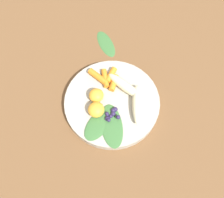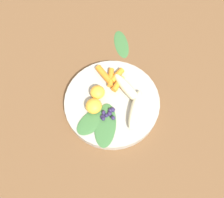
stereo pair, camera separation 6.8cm
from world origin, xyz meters
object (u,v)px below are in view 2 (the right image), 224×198
orange_segment_near (94,106)px  kale_leaf_stray (121,44)px  bowl (112,102)px  banana_peeled_left (128,89)px  banana_peeled_right (135,109)px

orange_segment_near → kale_leaf_stray: orange_segment_near is taller
bowl → banana_peeled_left: bearing=121.6°
banana_peeled_left → kale_leaf_stray: 0.19m
banana_peeled_right → orange_segment_near: size_ratio=2.62×
banana_peeled_left → banana_peeled_right: (0.06, 0.02, 0.00)m
banana_peeled_right → banana_peeled_left: bearing=32.0°
orange_segment_near → kale_leaf_stray: size_ratio=0.40×
orange_segment_near → kale_leaf_stray: 0.25m
bowl → orange_segment_near: (0.02, -0.05, 0.03)m
banana_peeled_left → orange_segment_near: 0.11m
kale_leaf_stray → orange_segment_near: bearing=151.5°
orange_segment_near → kale_leaf_stray: (-0.23, 0.09, -0.04)m
bowl → banana_peeled_right: banana_peeled_right is taller
banana_peeled_right → orange_segment_near: bearing=100.9°
banana_peeled_right → bowl: bearing=78.0°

